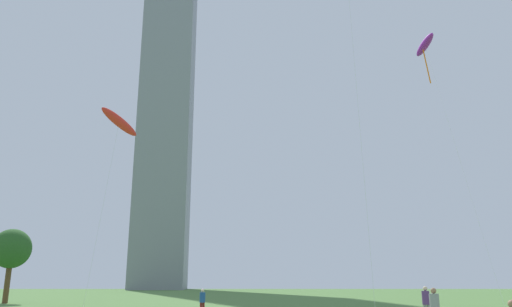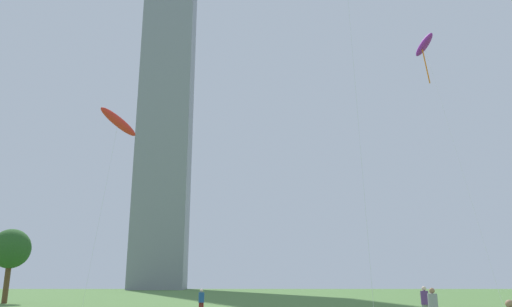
{
  "view_description": "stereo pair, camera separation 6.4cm",
  "coord_description": "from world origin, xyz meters",
  "views": [
    {
      "loc": [
        -1.09,
        -8.82,
        1.98
      ],
      "look_at": [
        -0.99,
        11.8,
        7.42
      ],
      "focal_mm": 34.25,
      "sensor_mm": 36.0,
      "label": 1
    },
    {
      "loc": [
        -1.02,
        -8.82,
        1.98
      ],
      "look_at": [
        -0.99,
        11.8,
        7.42
      ],
      "focal_mm": 34.25,
      "sensor_mm": 36.0,
      "label": 2
    }
  ],
  "objects": [
    {
      "name": "person_standing_2",
      "position": [
        7.68,
        17.37,
        1.02
      ],
      "size": [
        0.39,
        0.39,
        1.77
      ],
      "rotation": [
        0.0,
        0.0,
        2.95
      ],
      "color": "gray",
      "rests_on": "ground"
    },
    {
      "name": "person_standing_3",
      "position": [
        -4.38,
        22.37,
        0.91
      ],
      "size": [
        0.35,
        0.35,
        1.57
      ],
      "rotation": [
        0.0,
        0.0,
        3.54
      ],
      "color": "maroon",
      "rests_on": "ground"
    },
    {
      "name": "person_standing_6",
      "position": [
        6.23,
        12.04,
        1.01
      ],
      "size": [
        0.39,
        0.39,
        1.75
      ],
      "rotation": [
        0.0,
        0.0,
        3.73
      ],
      "color": "#3F593F",
      "rests_on": "ground"
    },
    {
      "name": "kite_flying_0",
      "position": [
        -11.07,
        24.96,
        13.27
      ],
      "size": [
        2.78,
        3.31,
        14.33
      ],
      "color": "silver",
      "rests_on": "ground"
    },
    {
      "name": "kite_flying_2",
      "position": [
        13.89,
        30.51,
        22.26
      ],
      "size": [
        1.78,
        13.41,
        22.87
      ],
      "color": "silver",
      "rests_on": "ground"
    },
    {
      "name": "park_tree_1",
      "position": [
        -25.03,
        39.68,
        5.09
      ],
      "size": [
        3.71,
        3.71,
        7.05
      ],
      "color": "brown",
      "rests_on": "ground"
    },
    {
      "name": "distant_highrise_0",
      "position": [
        -27.4,
        128.51,
        51.29
      ],
      "size": [
        16.09,
        25.85,
        102.58
      ],
      "primitive_type": "cube",
      "rotation": [
        0.0,
        0.0,
        0.09
      ],
      "color": "gray",
      "rests_on": "ground"
    }
  ]
}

